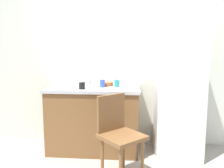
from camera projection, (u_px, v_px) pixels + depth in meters
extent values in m
cube|color=silver|center=(121.00, 57.00, 3.43)|extent=(4.80, 0.10, 2.53)
cube|color=brown|center=(94.00, 120.00, 3.24)|extent=(1.18, 0.60, 0.83)
cube|color=#B7B7BC|center=(94.00, 88.00, 3.18)|extent=(1.22, 0.64, 0.04)
cylinder|color=#B7B7BC|center=(86.00, 76.00, 3.42)|extent=(0.02, 0.02, 0.23)
cube|color=white|center=(178.00, 96.00, 3.08)|extent=(0.56, 0.63, 1.53)
cylinder|color=brown|center=(142.00, 160.00, 2.50)|extent=(0.04, 0.04, 0.45)
cylinder|color=brown|center=(102.00, 158.00, 2.54)|extent=(0.04, 0.04, 0.45)
cylinder|color=brown|center=(123.00, 151.00, 2.73)|extent=(0.04, 0.04, 0.45)
cube|color=brown|center=(122.00, 137.00, 2.49)|extent=(0.57, 0.57, 0.04)
cube|color=brown|center=(111.00, 113.00, 2.60)|extent=(0.28, 0.27, 0.40)
cube|color=white|center=(73.00, 84.00, 3.25)|extent=(0.28, 0.20, 0.05)
cylinder|color=#B25B33|center=(108.00, 84.00, 3.28)|extent=(0.15, 0.15, 0.05)
cylinder|color=blue|center=(102.00, 83.00, 3.15)|extent=(0.07, 0.07, 0.10)
cylinder|color=teal|center=(117.00, 83.00, 3.19)|extent=(0.07, 0.07, 0.09)
cylinder|color=black|center=(82.00, 86.00, 3.01)|extent=(0.08, 0.08, 0.09)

